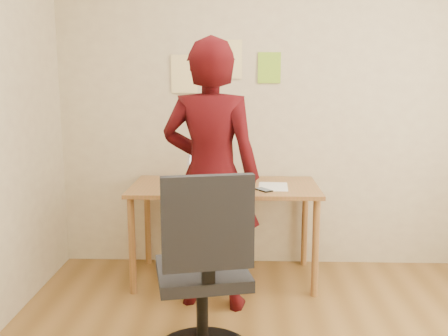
{
  "coord_description": "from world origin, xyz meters",
  "views": [
    {
      "loc": [
        -0.28,
        -2.29,
        1.54
      ],
      "look_at": [
        -0.39,
        0.95,
        0.95
      ],
      "focal_mm": 40.0,
      "sensor_mm": 36.0,
      "label": 1
    }
  ],
  "objects_px": {
    "phone": "(264,190)",
    "office_chair": "(204,284)",
    "desk": "(225,196)",
    "person": "(211,176)",
    "laptop": "(203,177)"
  },
  "relations": [
    {
      "from": "phone",
      "to": "desk",
      "type": "bearing_deg",
      "value": 112.02
    },
    {
      "from": "desk",
      "to": "phone",
      "type": "height_order",
      "value": "phone"
    },
    {
      "from": "laptop",
      "to": "person",
      "type": "relative_size",
      "value": 0.22
    },
    {
      "from": "laptop",
      "to": "phone",
      "type": "bearing_deg",
      "value": -7.82
    },
    {
      "from": "laptop",
      "to": "desk",
      "type": "bearing_deg",
      "value": 5.45
    },
    {
      "from": "desk",
      "to": "laptop",
      "type": "relative_size",
      "value": 3.52
    },
    {
      "from": "laptop",
      "to": "phone",
      "type": "xyz_separation_m",
      "value": [
        0.45,
        -0.21,
        -0.05
      ]
    },
    {
      "from": "phone",
      "to": "office_chair",
      "type": "xyz_separation_m",
      "value": [
        -0.36,
        -1.01,
        -0.28
      ]
    },
    {
      "from": "desk",
      "to": "laptop",
      "type": "height_order",
      "value": "laptop"
    },
    {
      "from": "phone",
      "to": "office_chair",
      "type": "distance_m",
      "value": 1.11
    },
    {
      "from": "desk",
      "to": "person",
      "type": "distance_m",
      "value": 0.51
    },
    {
      "from": "phone",
      "to": "person",
      "type": "distance_m",
      "value": 0.48
    },
    {
      "from": "desk",
      "to": "office_chair",
      "type": "height_order",
      "value": "office_chair"
    },
    {
      "from": "office_chair",
      "to": "person",
      "type": "height_order",
      "value": "person"
    },
    {
      "from": "desk",
      "to": "phone",
      "type": "distance_m",
      "value": 0.35
    }
  ]
}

